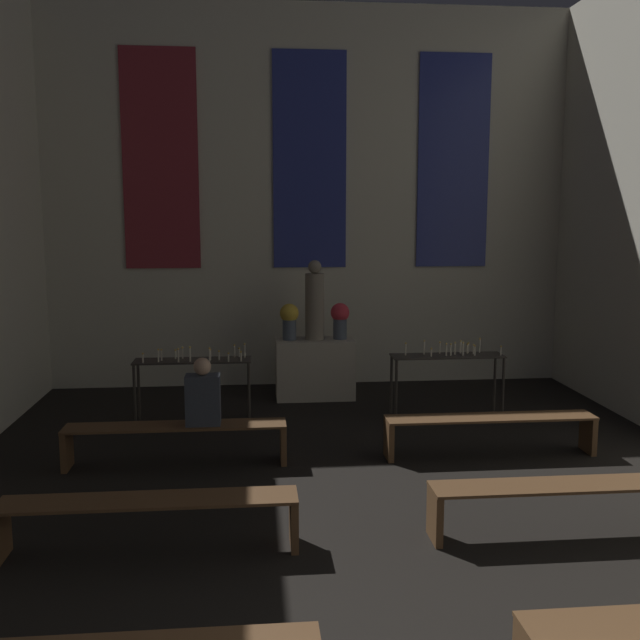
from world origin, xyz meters
TOP-DOWN VIEW (x-y plane):
  - wall_back at (0.00, 9.23)m, footprint 8.13×0.16m
  - altar at (0.00, 8.29)m, footprint 1.12×0.57m
  - statue at (0.00, 8.29)m, footprint 0.27×0.27m
  - flower_vase_left at (-0.36, 8.29)m, footprint 0.27×0.27m
  - flower_vase_right at (0.36, 8.29)m, footprint 0.27×0.27m
  - candle_rack_left at (-1.64, 7.20)m, footprint 1.47×0.38m
  - candle_rack_right at (1.66, 7.21)m, footprint 1.47×0.38m
  - pew_second_left at (-1.70, 3.62)m, footprint 2.31×0.36m
  - pew_second_right at (1.70, 3.62)m, footprint 2.31×0.36m
  - pew_back_left at (-1.70, 5.60)m, footprint 2.31×0.36m
  - pew_back_right at (1.70, 5.60)m, footprint 2.31×0.36m
  - person_seated at (-1.41, 5.60)m, footprint 0.36×0.24m

SIDE VIEW (x-z plane):
  - pew_second_left at x=-1.70m, z-range 0.11..0.55m
  - pew_second_right at x=1.70m, z-range 0.11..0.55m
  - pew_back_left at x=-1.70m, z-range 0.11..0.55m
  - pew_back_right at x=1.70m, z-range 0.11..0.55m
  - altar at x=0.00m, z-range 0.00..0.86m
  - candle_rack_left at x=-1.64m, z-range 0.20..1.21m
  - candle_rack_right at x=1.66m, z-range 0.20..1.21m
  - person_seated at x=-1.41m, z-range 0.39..1.10m
  - flower_vase_left at x=-0.36m, z-range 0.90..1.42m
  - flower_vase_right at x=0.36m, z-range 0.90..1.42m
  - statue at x=0.00m, z-range 0.81..1.95m
  - wall_back at x=0.00m, z-range 0.03..5.75m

